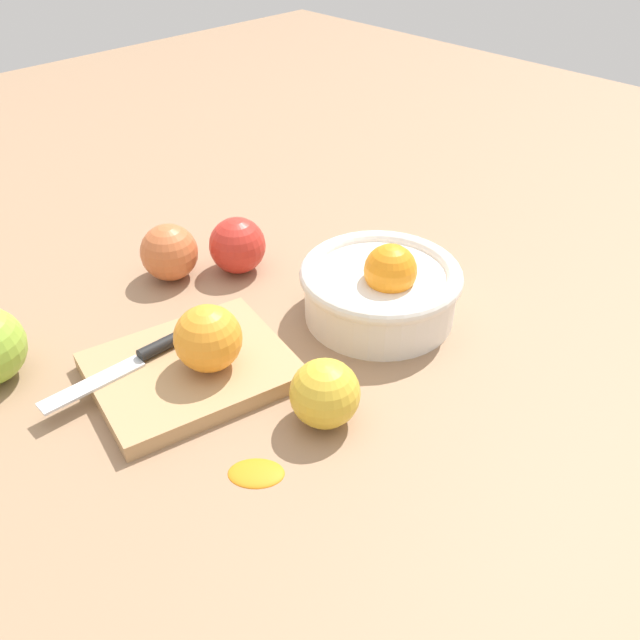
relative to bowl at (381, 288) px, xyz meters
name	(u,v)px	position (x,y,z in m)	size (l,w,h in m)	color
ground_plane	(256,332)	(0.13, -0.08, -0.04)	(2.40, 2.40, 0.00)	#997556
bowl	(381,288)	(0.00, 0.00, 0.00)	(0.19, 0.19, 0.10)	white
cutting_board	(191,370)	(0.23, -0.07, -0.03)	(0.20, 0.16, 0.02)	tan
orange_on_board	(208,338)	(0.21, -0.05, 0.01)	(0.07, 0.07, 0.07)	orange
knife	(131,362)	(0.27, -0.10, -0.02)	(0.16, 0.02, 0.01)	silver
apple_back_right	(325,393)	(0.17, 0.08, -0.01)	(0.07, 0.07, 0.07)	gold
apple_front_center	(170,252)	(0.12, -0.25, 0.00)	(0.07, 0.07, 0.07)	#CC6638
apple_front_left	(237,245)	(0.05, -0.20, 0.00)	(0.07, 0.07, 0.07)	red
citrus_peel	(256,471)	(0.26, 0.09, -0.04)	(0.05, 0.04, 0.01)	orange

